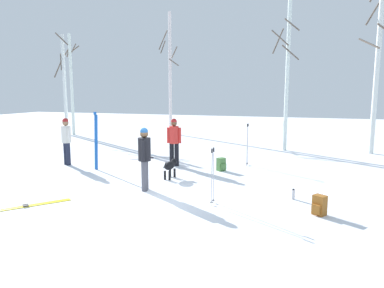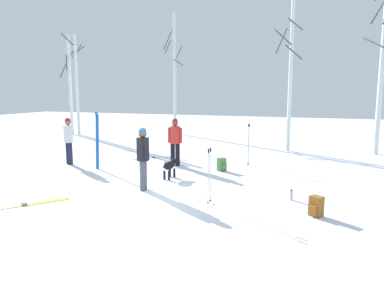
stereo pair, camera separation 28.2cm
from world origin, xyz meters
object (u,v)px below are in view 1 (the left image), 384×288
object	(u,v)px
ski_pair_planted_0	(96,141)
birch_tree_3	(287,69)
birch_tree_1	(71,83)
ski_pair_lying_1	(28,206)
person_0	(174,139)
ski_pair_lying_0	(151,158)
person_1	(145,155)
birch_tree_0	(65,83)
dog	(170,166)
ski_poles_0	(247,143)
water_bottle_0	(293,194)
backpack_0	(319,205)
person_2	(66,138)
birch_tree_2	(170,72)
ski_poles_1	(213,174)
backpack_1	(221,165)
birch_tree_4	(377,61)

from	to	relation	value
ski_pair_planted_0	birch_tree_3	distance (m)	8.88
birch_tree_1	ski_pair_lying_1	bearing A→B (deg)	-57.58
person_0	ski_pair_lying_0	bearing A→B (deg)	143.54
person_1	birch_tree_0	distance (m)	14.31
person_1	dog	bearing A→B (deg)	83.70
person_0	birch_tree_3	bearing A→B (deg)	52.83
birch_tree_3	person_1	bearing A→B (deg)	-111.77
ski_pair_planted_0	ski_poles_0	world-z (taller)	ski_pair_planted_0
birch_tree_1	water_bottle_0	bearing A→B (deg)	-35.02
backpack_0	water_bottle_0	world-z (taller)	backpack_0
person_2	ski_pair_lying_1	world-z (taller)	person_2
birch_tree_0	dog	bearing A→B (deg)	-39.31
birch_tree_2	ski_poles_0	bearing A→B (deg)	-52.70
ski_pair_lying_0	ski_poles_1	distance (m)	6.27
ski_pair_lying_0	ski_poles_0	world-z (taller)	ski_poles_0
ski_pair_lying_1	ski_poles_0	size ratio (longest dim) A/B	1.04
water_bottle_0	dog	bearing A→B (deg)	164.26
person_0	ski_pair_planted_0	xyz separation A→B (m)	(-2.29, -1.43, 0.01)
person_1	backpack_1	size ratio (longest dim) A/B	3.90
ski_poles_0	water_bottle_0	distance (m)	4.15
person_1	water_bottle_0	distance (m)	3.98
birch_tree_0	birch_tree_3	world-z (taller)	birch_tree_3
dog	birch_tree_4	bearing A→B (deg)	45.83
dog	water_bottle_0	world-z (taller)	dog
person_0	ski_pair_lying_1	world-z (taller)	person_0
birch_tree_3	birch_tree_4	world-z (taller)	birch_tree_4
ski_poles_0	water_bottle_0	world-z (taller)	ski_poles_0
ski_pair_planted_0	birch_tree_0	size ratio (longest dim) A/B	0.33
ski_pair_lying_0	birch_tree_4	bearing A→B (deg)	24.84
ski_pair_planted_0	ski_poles_1	xyz separation A→B (m)	(4.74, -2.38, -0.26)
birch_tree_0	birch_tree_1	xyz separation A→B (m)	(0.50, -0.01, -0.02)
backpack_0	birch_tree_3	bearing A→B (deg)	98.61
birch_tree_1	birch_tree_3	bearing A→B (deg)	-8.64
dog	ski_pair_lying_1	xyz separation A→B (m)	(-2.19, -3.55, -0.38)
ski_pair_lying_1	ski_poles_1	xyz separation A→B (m)	(4.07, 1.51, 0.72)
ski_pair_lying_0	birch_tree_3	distance (m)	7.17
person_0	person_2	bearing A→B (deg)	-164.32
birch_tree_0	birch_tree_3	xyz separation A→B (m)	(13.28, -1.95, 0.48)
ski_pair_planted_0	birch_tree_1	size ratio (longest dim) A/B	0.33
ski_poles_0	birch_tree_3	world-z (taller)	birch_tree_3
ski_pair_lying_0	birch_tree_0	bearing A→B (deg)	146.03
person_0	birch_tree_4	world-z (taller)	birch_tree_4
ski_poles_0	birch_tree_4	world-z (taller)	birch_tree_4
birch_tree_4	birch_tree_1	bearing A→B (deg)	174.44
person_0	person_2	distance (m)	3.93
ski_pair_lying_0	birch_tree_4	distance (m)	10.26
dog	birch_tree_4	xyz separation A→B (m)	(6.62, 6.81, 3.56)
ski_pair_planted_0	birch_tree_4	bearing A→B (deg)	34.36
ski_pair_lying_1	birch_tree_4	xyz separation A→B (m)	(8.80, 10.36, 3.93)
person_0	person_1	size ratio (longest dim) A/B	1.00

